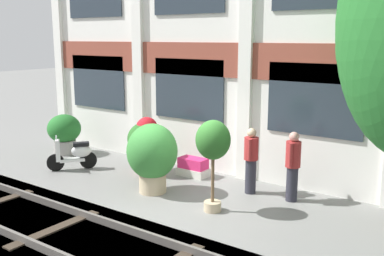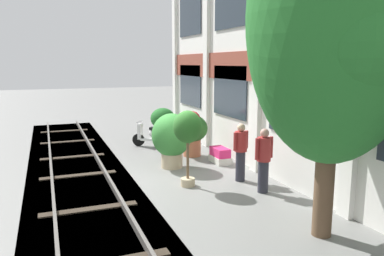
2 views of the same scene
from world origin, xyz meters
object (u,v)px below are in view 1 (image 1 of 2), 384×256
(potted_plant_ribbed_drum, at_px, (147,141))
(scooter_near_curb, at_px, (74,154))
(potted_plant_tall_urn, at_px, (213,144))
(potted_plant_square_trough, at_px, (193,167))
(resident_watching_tracks, at_px, (251,159))
(potted_plant_fluted_column, at_px, (152,154))
(potted_plant_stone_basin, at_px, (64,132))
(resident_by_doorway, at_px, (293,164))

(potted_plant_ribbed_drum, height_order, scooter_near_curb, potted_plant_ribbed_drum)
(potted_plant_tall_urn, relative_size, potted_plant_square_trough, 2.35)
(resident_watching_tracks, bearing_deg, potted_plant_ribbed_drum, -13.43)
(potted_plant_tall_urn, distance_m, potted_plant_fluted_column, 1.92)
(potted_plant_fluted_column, xyz_separation_m, potted_plant_ribbed_drum, (-1.14, 1.12, -0.03))
(potted_plant_stone_basin, distance_m, scooter_near_curb, 1.93)
(potted_plant_stone_basin, height_order, scooter_near_curb, potted_plant_stone_basin)
(potted_plant_tall_urn, distance_m, potted_plant_ribbed_drum, 3.29)
(potted_plant_fluted_column, height_order, resident_watching_tracks, potted_plant_fluted_column)
(potted_plant_square_trough, xyz_separation_m, resident_by_doorway, (2.93, -0.22, 0.63))
(resident_by_doorway, height_order, resident_watching_tracks, resident_by_doorway)
(potted_plant_tall_urn, bearing_deg, potted_plant_square_trough, 134.97)
(potted_plant_fluted_column, bearing_deg, resident_watching_tracks, 33.98)
(potted_plant_tall_urn, bearing_deg, resident_by_doorway, 54.21)
(potted_plant_fluted_column, distance_m, resident_watching_tracks, 2.36)
(potted_plant_ribbed_drum, relative_size, resident_by_doorway, 0.97)
(potted_plant_tall_urn, bearing_deg, potted_plant_fluted_column, 174.59)
(resident_watching_tracks, bearing_deg, potted_plant_square_trough, -26.32)
(potted_plant_fluted_column, relative_size, resident_by_doorway, 1.04)
(potted_plant_tall_urn, relative_size, resident_watching_tracks, 1.25)
(potted_plant_stone_basin, height_order, potted_plant_fluted_column, potted_plant_fluted_column)
(potted_plant_ribbed_drum, height_order, resident_by_doorway, resident_by_doorway)
(scooter_near_curb, xyz_separation_m, resident_by_doorway, (6.02, 1.24, 0.43))
(potted_plant_stone_basin, xyz_separation_m, potted_plant_ribbed_drum, (3.54, -0.03, 0.19))
(potted_plant_stone_basin, relative_size, resident_watching_tracks, 0.80)
(potted_plant_tall_urn, bearing_deg, potted_plant_ribbed_drum, 156.57)
(resident_by_doorway, bearing_deg, scooter_near_curb, 5.04)
(potted_plant_tall_urn, height_order, potted_plant_fluted_column, potted_plant_tall_urn)
(potted_plant_square_trough, height_order, resident_watching_tracks, resident_watching_tracks)
(potted_plant_tall_urn, bearing_deg, potted_plant_stone_basin, 168.53)
(potted_plant_square_trough, relative_size, potted_plant_fluted_column, 0.51)
(potted_plant_square_trough, xyz_separation_m, scooter_near_curb, (-3.08, -1.47, 0.20))
(potted_plant_stone_basin, distance_m, potted_plant_fluted_column, 4.82)
(scooter_near_curb, bearing_deg, potted_plant_square_trough, 153.16)
(potted_plant_ribbed_drum, xyz_separation_m, resident_watching_tracks, (3.09, 0.20, -0.06))
(potted_plant_tall_urn, distance_m, potted_plant_stone_basin, 6.69)
(scooter_near_curb, bearing_deg, resident_watching_tracks, 140.77)
(potted_plant_square_trough, relative_size, resident_by_doorway, 0.53)
(potted_plant_square_trough, bearing_deg, potted_plant_fluted_column, -91.41)
(potted_plant_ribbed_drum, distance_m, resident_watching_tracks, 3.10)
(potted_plant_fluted_column, height_order, potted_plant_ribbed_drum, potted_plant_fluted_column)
(potted_plant_tall_urn, xyz_separation_m, potted_plant_square_trough, (-1.80, 1.80, -1.25))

